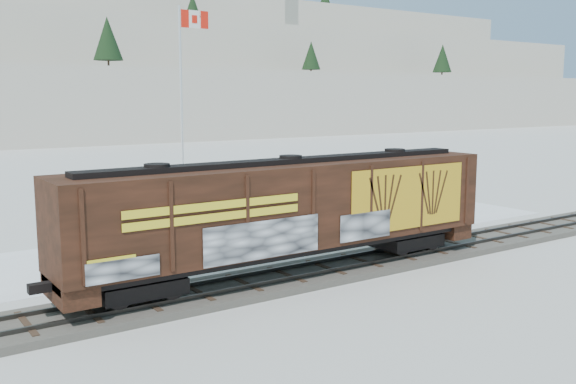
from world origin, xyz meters
TOP-DOWN VIEW (x-y plane):
  - ground at (0.00, 0.00)m, footprint 500.00×500.00m
  - rail_track at (0.00, 0.00)m, footprint 50.00×3.40m
  - parking_strip at (0.00, 7.50)m, footprint 40.00×8.00m
  - hopper_railcar at (-1.80, -0.01)m, footprint 18.77×3.06m
  - flagpole at (0.05, 13.70)m, footprint 2.30×0.90m
  - car_silver at (-5.43, 6.41)m, footprint 4.62×3.20m
  - car_white at (-1.48, 5.80)m, footprint 5.14×3.42m
  - car_dark at (8.29, 7.02)m, footprint 4.51×2.77m

SIDE VIEW (x-z plane):
  - ground at x=0.00m, z-range 0.00..0.00m
  - parking_strip at x=0.00m, z-range 0.00..0.03m
  - rail_track at x=0.00m, z-range -0.07..0.36m
  - car_dark at x=8.29m, z-range 0.03..1.25m
  - car_silver at x=-5.43m, z-range 0.03..1.49m
  - car_white at x=-1.48m, z-range 0.03..1.63m
  - hopper_railcar at x=-1.80m, z-range 0.69..5.27m
  - flagpole at x=0.05m, z-range -1.56..10.97m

